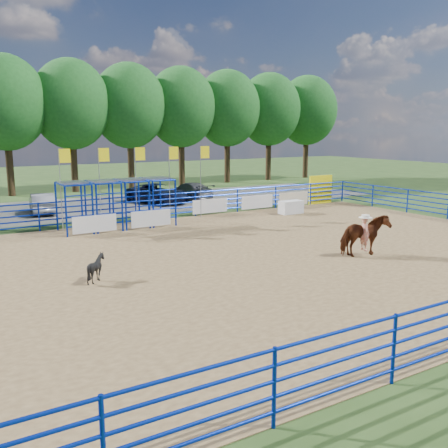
% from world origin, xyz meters
% --- Properties ---
extents(ground, '(120.00, 120.00, 0.00)m').
position_xyz_m(ground, '(0.00, 0.00, 0.00)').
color(ground, '#344F1F').
rests_on(ground, ground).
extents(arena_dirt, '(30.00, 20.00, 0.02)m').
position_xyz_m(arena_dirt, '(0.00, 0.00, 0.01)').
color(arena_dirt, olive).
rests_on(arena_dirt, ground).
extents(gravel_strip, '(40.00, 10.00, 0.01)m').
position_xyz_m(gravel_strip, '(0.00, 17.00, 0.01)').
color(gravel_strip, slate).
rests_on(gravel_strip, ground).
extents(announcer_table, '(1.52, 0.73, 0.80)m').
position_xyz_m(announcer_table, '(8.47, 7.70, 0.42)').
color(announcer_table, silver).
rests_on(announcer_table, arena_dirt).
extents(horse_and_rider, '(2.14, 1.23, 2.40)m').
position_xyz_m(horse_and_rider, '(4.38, -2.21, 0.94)').
color(horse_and_rider, '#5A2812').
rests_on(horse_and_rider, arena_dirt).
extents(calf, '(0.88, 0.79, 0.95)m').
position_xyz_m(calf, '(-6.09, -0.01, 0.49)').
color(calf, black).
rests_on(calf, arena_dirt).
extents(car_b, '(1.75, 3.95, 1.26)m').
position_xyz_m(car_b, '(-4.69, 15.87, 0.64)').
color(car_b, gray).
rests_on(car_b, gravel_strip).
extents(car_c, '(3.91, 5.37, 1.36)m').
position_xyz_m(car_c, '(3.26, 16.28, 0.69)').
color(car_c, '#161A38').
rests_on(car_c, gravel_strip).
extents(car_d, '(2.36, 4.56, 1.26)m').
position_xyz_m(car_d, '(6.09, 16.83, 0.64)').
color(car_d, '#565659').
rests_on(car_d, gravel_strip).
extents(perimeter_fence, '(30.10, 20.10, 1.50)m').
position_xyz_m(perimeter_fence, '(0.00, 0.00, 0.75)').
color(perimeter_fence, '#0724A4').
rests_on(perimeter_fence, ground).
extents(chute_assembly, '(19.32, 2.41, 4.20)m').
position_xyz_m(chute_assembly, '(-1.90, 8.84, 1.26)').
color(chute_assembly, '#0724A4').
rests_on(chute_assembly, ground).
extents(treeline, '(56.40, 6.40, 11.24)m').
position_xyz_m(treeline, '(0.00, 26.00, 7.53)').
color(treeline, '#3F2B19').
rests_on(treeline, ground).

